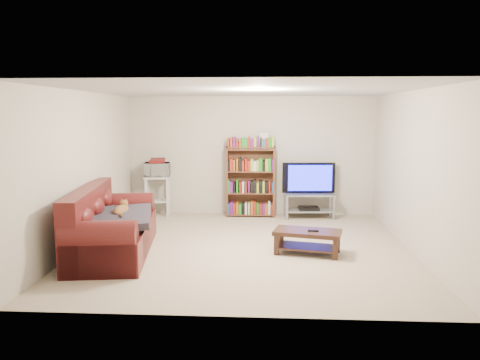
# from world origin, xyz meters

# --- Properties ---
(floor) EXTENTS (5.00, 5.00, 0.00)m
(floor) POSITION_xyz_m (0.00, 0.00, 0.00)
(floor) COLOR #C6B293
(floor) RESTS_ON ground
(ceiling) EXTENTS (5.00, 5.00, 0.00)m
(ceiling) POSITION_xyz_m (0.00, 0.00, 2.40)
(ceiling) COLOR white
(ceiling) RESTS_ON ground
(wall_back) EXTENTS (5.00, 0.00, 5.00)m
(wall_back) POSITION_xyz_m (0.00, 2.50, 1.20)
(wall_back) COLOR beige
(wall_back) RESTS_ON ground
(wall_front) EXTENTS (5.00, 0.00, 5.00)m
(wall_front) POSITION_xyz_m (0.00, -2.50, 1.20)
(wall_front) COLOR beige
(wall_front) RESTS_ON ground
(wall_left) EXTENTS (0.00, 5.00, 5.00)m
(wall_left) POSITION_xyz_m (-2.50, 0.00, 1.20)
(wall_left) COLOR beige
(wall_left) RESTS_ON ground
(wall_right) EXTENTS (0.00, 5.00, 5.00)m
(wall_right) POSITION_xyz_m (2.50, 0.00, 1.20)
(wall_right) COLOR beige
(wall_right) RESTS_ON ground
(sofa) EXTENTS (1.30, 2.42, 0.98)m
(sofa) POSITION_xyz_m (-2.01, -0.41, 0.34)
(sofa) COLOR #521515
(sofa) RESTS_ON floor
(blanket) EXTENTS (1.12, 1.32, 0.19)m
(blanket) POSITION_xyz_m (-1.80, -0.54, 0.57)
(blanket) COLOR #302C38
(blanket) RESTS_ON sofa
(cat) EXTENTS (0.34, 0.66, 0.19)m
(cat) POSITION_xyz_m (-1.83, -0.33, 0.63)
(cat) COLOR brown
(cat) RESTS_ON sofa
(coffee_table) EXTENTS (1.06, 0.69, 0.35)m
(coffee_table) POSITION_xyz_m (0.94, -0.26, 0.24)
(coffee_table) COLOR #341C12
(coffee_table) RESTS_ON floor
(remote) EXTENTS (0.16, 0.06, 0.02)m
(remote) POSITION_xyz_m (1.01, -0.32, 0.36)
(remote) COLOR black
(remote) RESTS_ON coffee_table
(tv_stand) EXTENTS (1.00, 0.50, 0.49)m
(tv_stand) POSITION_xyz_m (1.17, 2.17, 0.33)
(tv_stand) COLOR #999EA3
(tv_stand) RESTS_ON floor
(television) EXTENTS (1.06, 0.21, 0.61)m
(television) POSITION_xyz_m (1.17, 2.17, 0.79)
(television) COLOR black
(television) RESTS_ON tv_stand
(dvd_player) EXTENTS (0.41, 0.30, 0.06)m
(dvd_player) POSITION_xyz_m (1.17, 2.17, 0.19)
(dvd_player) COLOR black
(dvd_player) RESTS_ON tv_stand
(bookshelf) EXTENTS (0.98, 0.32, 1.41)m
(bookshelf) POSITION_xyz_m (0.00, 2.26, 0.72)
(bookshelf) COLOR brown
(bookshelf) RESTS_ON floor
(shelf_clutter) EXTENTS (0.72, 0.22, 0.28)m
(shelf_clutter) POSITION_xyz_m (0.10, 2.27, 1.51)
(shelf_clutter) COLOR silver
(shelf_clutter) RESTS_ON bookshelf
(microwave_stand) EXTENTS (0.54, 0.42, 0.81)m
(microwave_stand) POSITION_xyz_m (-1.87, 2.20, 0.52)
(microwave_stand) COLOR silver
(microwave_stand) RESTS_ON floor
(microwave) EXTENTS (0.53, 0.39, 0.27)m
(microwave) POSITION_xyz_m (-1.87, 2.20, 0.94)
(microwave) COLOR silver
(microwave) RESTS_ON microwave_stand
(game_boxes) EXTENTS (0.32, 0.28, 0.05)m
(game_boxes) POSITION_xyz_m (-1.87, 2.20, 1.10)
(game_boxes) COLOR maroon
(game_boxes) RESTS_ON microwave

